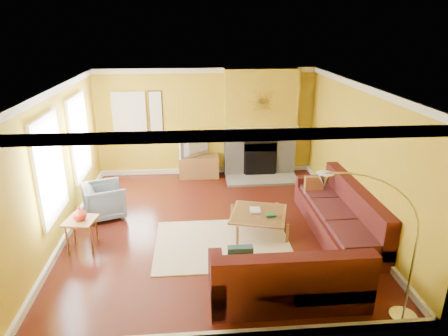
{
  "coord_description": "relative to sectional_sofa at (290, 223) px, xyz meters",
  "views": [
    {
      "loc": [
        -0.39,
        -6.91,
        3.73
      ],
      "look_at": [
        0.23,
        0.4,
        1.05
      ],
      "focal_mm": 32.0,
      "sensor_mm": 36.0,
      "label": 1
    }
  ],
  "objects": [
    {
      "name": "vase",
      "position": [
        -3.61,
        0.25,
        0.22
      ],
      "size": [
        0.27,
        0.27,
        0.25
      ],
      "primitive_type": "imported",
      "rotation": [
        0.0,
        0.0,
        0.16
      ],
      "color": "red",
      "rests_on": "side_table"
    },
    {
      "name": "side_table",
      "position": [
        -3.61,
        0.25,
        -0.17
      ],
      "size": [
        0.58,
        0.58,
        0.55
      ],
      "primitive_type": null,
      "rotation": [
        0.0,
        0.0,
        -0.18
      ],
      "color": "olive",
      "rests_on": "floor"
    },
    {
      "name": "wall_art",
      "position": [
        -2.53,
        3.82,
        1.15
      ],
      "size": [
        0.34,
        0.04,
        1.14
      ],
      "primitive_type": "cube",
      "color": "white",
      "rests_on": "wall_back"
    },
    {
      "name": "book",
      "position": [
        -0.61,
        0.66,
        -0.04
      ],
      "size": [
        0.23,
        0.29,
        0.03
      ],
      "primitive_type": "imported",
      "rotation": [
        0.0,
        0.0,
        -0.1
      ],
      "color": "white",
      "rests_on": "coffee_table"
    },
    {
      "name": "window_left_near",
      "position": [
        -4.0,
        2.15,
        1.05
      ],
      "size": [
        0.06,
        1.22,
        1.72
      ],
      "primitive_type": "cube",
      "color": "white",
      "rests_on": "wall_left"
    },
    {
      "name": "fireplace",
      "position": [
        0.07,
        3.65,
        0.9
      ],
      "size": [
        1.8,
        0.4,
        2.7
      ],
      "primitive_type": null,
      "color": "#999590",
      "rests_on": "floor"
    },
    {
      "name": "arc_lamp",
      "position": [
        0.51,
        -1.95,
        0.61
      ],
      "size": [
        1.35,
        0.36,
        2.12
      ],
      "primitive_type": null,
      "color": "silver",
      "rests_on": "floor"
    },
    {
      "name": "coffee_table",
      "position": [
        -0.46,
        0.56,
        -0.25
      ],
      "size": [
        1.23,
        1.23,
        0.4
      ],
      "primitive_type": null,
      "rotation": [
        0.0,
        0.0,
        -0.27
      ],
      "color": "white",
      "rests_on": "floor"
    },
    {
      "name": "ceiling",
      "position": [
        -1.28,
        0.85,
        2.26
      ],
      "size": [
        5.5,
        6.0,
        0.02
      ],
      "primitive_type": "cube",
      "color": "white",
      "rests_on": "ground"
    },
    {
      "name": "floor",
      "position": [
        -1.28,
        0.85,
        -0.46
      ],
      "size": [
        5.5,
        6.0,
        0.02
      ],
      "primitive_type": "cube",
      "color": "#5E1E13",
      "rests_on": "ground"
    },
    {
      "name": "crown_molding",
      "position": [
        -1.28,
        0.85,
        2.19
      ],
      "size": [
        5.5,
        6.0,
        0.12
      ],
      "primitive_type": null,
      "color": "white",
      "rests_on": "ceiling"
    },
    {
      "name": "tv",
      "position": [
        -1.5,
        3.53,
        0.39
      ],
      "size": [
        0.88,
        0.75,
        0.59
      ],
      "primitive_type": "imported",
      "rotation": [
        0.0,
        0.0,
        3.83
      ],
      "color": "black",
      "rests_on": "media_console"
    },
    {
      "name": "wall_front",
      "position": [
        -1.28,
        -2.16,
        0.9
      ],
      "size": [
        5.5,
        0.02,
        2.7
      ],
      "primitive_type": "cube",
      "color": "gold",
      "rests_on": "ground"
    },
    {
      "name": "window_left_far",
      "position": [
        -4.0,
        0.25,
        1.05
      ],
      "size": [
        0.06,
        1.22,
        1.72
      ],
      "primitive_type": "cube",
      "color": "white",
      "rests_on": "wall_left"
    },
    {
      "name": "armchair",
      "position": [
        -3.45,
        1.44,
        -0.1
      ],
      "size": [
        0.98,
        0.97,
        0.71
      ],
      "primitive_type": "imported",
      "rotation": [
        0.0,
        0.0,
        1.91
      ],
      "color": "slate",
      "rests_on": "floor"
    },
    {
      "name": "sunburst",
      "position": [
        0.07,
        3.42,
        1.5
      ],
      "size": [
        0.7,
        0.04,
        0.7
      ],
      "primitive_type": null,
      "color": "olive",
      "rests_on": "fireplace"
    },
    {
      "name": "wall_right",
      "position": [
        1.48,
        0.85,
        0.9
      ],
      "size": [
        0.02,
        6.0,
        2.7
      ],
      "primitive_type": "cube",
      "color": "gold",
      "rests_on": "ground"
    },
    {
      "name": "wall_left",
      "position": [
        -4.04,
        0.85,
        0.9
      ],
      "size": [
        0.02,
        6.0,
        2.7
      ],
      "primitive_type": "cube",
      "color": "gold",
      "rests_on": "ground"
    },
    {
      "name": "wall_back",
      "position": [
        -1.28,
        3.86,
        0.9
      ],
      "size": [
        5.5,
        0.02,
        2.7
      ],
      "primitive_type": "cube",
      "color": "gold",
      "rests_on": "ground"
    },
    {
      "name": "hearth",
      "position": [
        0.07,
        3.1,
        -0.42
      ],
      "size": [
        1.8,
        0.7,
        0.06
      ],
      "primitive_type": "cube",
      "color": "#999590",
      "rests_on": "floor"
    },
    {
      "name": "mantel",
      "position": [
        0.07,
        3.41,
        0.8
      ],
      "size": [
        1.92,
        0.22,
        0.08
      ],
      "primitive_type": "cube",
      "color": "white",
      "rests_on": "fireplace"
    },
    {
      "name": "subwoofer",
      "position": [
        -1.18,
        3.56,
        -0.3
      ],
      "size": [
        0.3,
        0.3,
        0.3
      ],
      "primitive_type": "cube",
      "color": "white",
      "rests_on": "floor"
    },
    {
      "name": "rug",
      "position": [
        -1.16,
        0.16,
        -0.44
      ],
      "size": [
        2.4,
        1.8,
        0.02
      ],
      "primitive_type": "cube",
      "color": "beige",
      "rests_on": "floor"
    },
    {
      "name": "sectional_sofa",
      "position": [
        0.0,
        0.0,
        0.0
      ],
      "size": [
        2.94,
        3.71,
        0.9
      ],
      "primitive_type": null,
      "color": "#50191A",
      "rests_on": "floor"
    },
    {
      "name": "baseboard",
      "position": [
        -1.28,
        0.85,
        -0.39
      ],
      "size": [
        5.5,
        6.0,
        0.12
      ],
      "primitive_type": null,
      "color": "white",
      "rests_on": "floor"
    },
    {
      "name": "media_console",
      "position": [
        -1.5,
        3.53,
        -0.17
      ],
      "size": [
        1.0,
        0.45,
        0.55
      ],
      "primitive_type": "cube",
      "color": "olive",
      "rests_on": "floor"
    },
    {
      "name": "window_back",
      "position": [
        -3.18,
        3.81,
        1.1
      ],
      "size": [
        0.82,
        0.06,
        1.22
      ],
      "primitive_type": "cube",
      "color": "white",
      "rests_on": "wall_back"
    }
  ]
}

